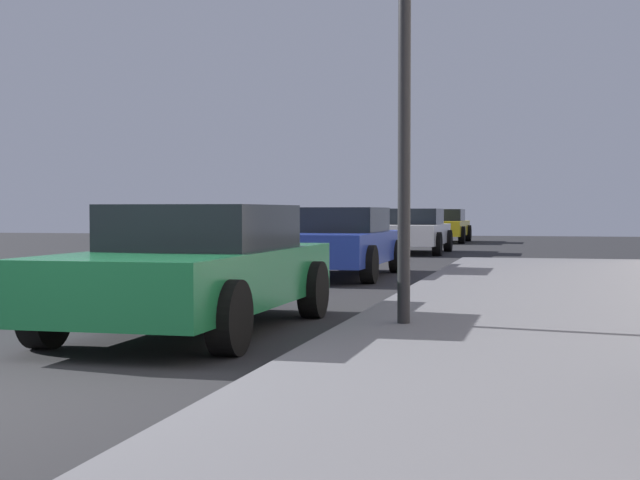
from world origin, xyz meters
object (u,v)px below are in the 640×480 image
object	(u,v)px
car_green	(197,267)
car_blue	(338,241)
car_white	(412,231)
car_yellow	(442,225)

from	to	relation	value
car_green	car_blue	size ratio (longest dim) A/B	1.00
car_white	car_green	bearing A→B (deg)	91.10
car_blue	car_white	bearing A→B (deg)	-89.91
car_white	car_yellow	distance (m)	9.34
car_white	car_yellow	bearing A→B (deg)	-88.75
car_yellow	car_green	bearing A→B (deg)	91.15
car_green	car_white	world-z (taller)	same
car_blue	car_white	distance (m)	9.66
car_green	car_white	size ratio (longest dim) A/B	1.04
car_blue	car_yellow	distance (m)	19.00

